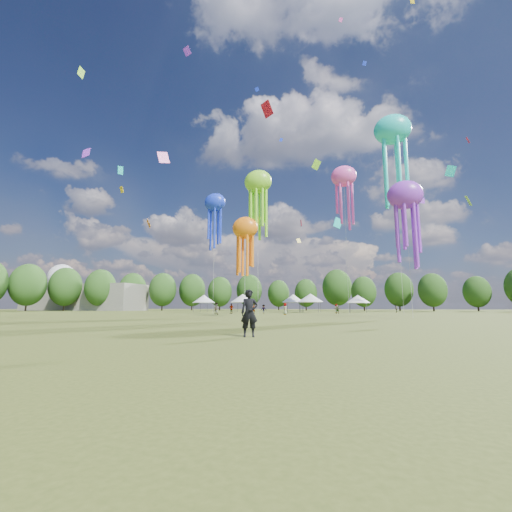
% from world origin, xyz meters
% --- Properties ---
extents(ground, '(300.00, 300.00, 0.00)m').
position_xyz_m(ground, '(0.00, 0.00, 0.00)').
color(ground, '#384416').
rests_on(ground, ground).
extents(observer_main, '(0.82, 0.69, 1.90)m').
position_xyz_m(observer_main, '(8.71, -2.59, 0.95)').
color(observer_main, black).
rests_on(observer_main, ground).
extents(spectator_near, '(1.00, 0.86, 1.80)m').
position_xyz_m(spectator_near, '(-8.19, 32.09, 0.90)').
color(spectator_near, gray).
rests_on(spectator_near, ground).
extents(spectators_far, '(28.63, 24.15, 1.76)m').
position_xyz_m(spectators_far, '(3.56, 45.26, 0.83)').
color(spectators_far, gray).
rests_on(spectators_far, ground).
extents(festival_tents, '(38.10, 9.32, 3.99)m').
position_xyz_m(festival_tents, '(-4.31, 56.99, 2.97)').
color(festival_tents, '#47474C').
rests_on(festival_tents, ground).
extents(show_kites, '(35.41, 26.58, 32.49)m').
position_xyz_m(show_kites, '(9.81, 37.50, 21.00)').
color(show_kites, '#8AEF27').
rests_on(show_kites, ground).
extents(small_kites, '(74.88, 58.86, 45.98)m').
position_xyz_m(small_kites, '(-0.27, 40.48, 29.10)').
color(small_kites, '#8AEF27').
rests_on(small_kites, ground).
extents(treeline, '(201.57, 95.24, 13.43)m').
position_xyz_m(treeline, '(-3.87, 62.51, 6.54)').
color(treeline, '#38281C').
rests_on(treeline, ground).
extents(hangar, '(40.00, 12.00, 8.00)m').
position_xyz_m(hangar, '(-72.00, 72.00, 4.00)').
color(hangar, gray).
rests_on(hangar, ground).
extents(radome, '(9.00, 9.00, 16.00)m').
position_xyz_m(radome, '(-88.00, 78.00, 9.99)').
color(radome, white).
rests_on(radome, ground).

